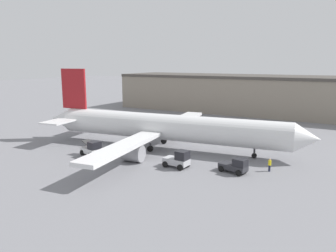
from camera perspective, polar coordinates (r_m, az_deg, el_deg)
ground_plane at (r=50.87m, az=0.00°, el=-3.98°), size 400.00×400.00×0.00m
terminal_building at (r=90.74m, az=12.73°, el=5.56°), size 67.00×18.09×9.77m
airplane at (r=50.49m, az=-1.07°, el=-0.19°), size 44.00×38.16×12.13m
ground_crew_worker at (r=42.28m, az=17.28°, el=-6.41°), size 0.36×0.36×1.64m
baggage_tug at (r=40.66m, az=11.63°, el=-6.80°), size 3.67×2.35×1.90m
belt_loader_truck at (r=48.13m, az=-13.06°, el=-3.86°), size 3.36×2.69×2.18m
pushback_tug at (r=41.77m, az=1.80°, el=-5.86°), size 3.37×2.21×2.29m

